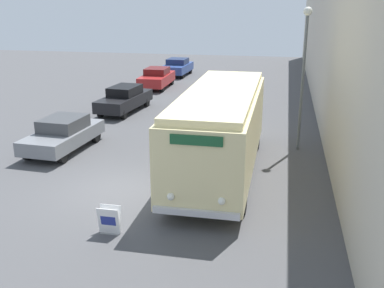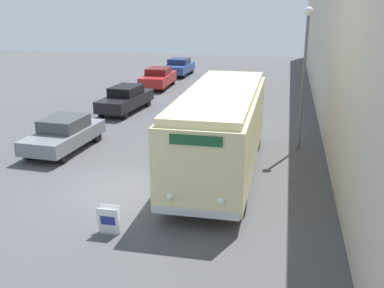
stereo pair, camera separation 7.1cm
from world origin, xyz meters
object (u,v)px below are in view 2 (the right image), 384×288
at_px(sign_board, 109,220).
at_px(parked_car_far, 158,78).
at_px(vintage_bus, 221,127).
at_px(streetlamp, 305,59).
at_px(parked_car_mid, 126,99).
at_px(parked_car_distant, 179,67).
at_px(parked_car_near, 64,134).

xyz_separation_m(sign_board, parked_car_far, (-4.75, 21.60, 0.36)).
xyz_separation_m(vintage_bus, streetlamp, (3.01, 3.51, 2.16)).
bearing_deg(vintage_bus, parked_car_mid, 128.64).
height_order(streetlamp, parked_car_distant, streetlamp).
distance_m(parked_car_far, parked_car_distant, 5.88).
xyz_separation_m(vintage_bus, sign_board, (-2.38, -5.31, -1.41)).
bearing_deg(streetlamp, vintage_bus, -130.57).
relative_size(streetlamp, parked_car_far, 1.39).
bearing_deg(parked_car_near, sign_board, -50.75).
bearing_deg(streetlamp, sign_board, -121.42).
bearing_deg(sign_board, parked_car_far, 102.41).
relative_size(vintage_bus, parked_car_near, 2.12).
height_order(streetlamp, parked_car_mid, streetlamp).
xyz_separation_m(parked_car_near, parked_car_far, (-0.01, 14.98, 0.01)).
height_order(vintage_bus, parked_car_far, vintage_bus).
bearing_deg(vintage_bus, streetlamp, 49.43).
bearing_deg(sign_board, parked_car_distant, 99.44).
xyz_separation_m(sign_board, parked_car_mid, (-4.56, 13.99, 0.37)).
relative_size(vintage_bus, streetlamp, 1.55).
bearing_deg(parked_car_far, parked_car_distant, 87.51).
xyz_separation_m(parked_car_near, parked_car_mid, (0.17, 7.38, 0.02)).
relative_size(vintage_bus, parked_car_mid, 1.97).
bearing_deg(streetlamp, parked_car_near, -167.72).
height_order(sign_board, parked_car_far, parked_car_far).
relative_size(parked_car_mid, parked_car_far, 1.10).
xyz_separation_m(parked_car_far, parked_car_distant, (0.19, 5.87, -0.00)).
xyz_separation_m(streetlamp, parked_car_distant, (-9.95, 18.65, -3.22)).
distance_m(vintage_bus, parked_car_near, 7.31).
xyz_separation_m(streetlamp, parked_car_far, (-10.14, 12.78, -3.22)).
relative_size(streetlamp, parked_car_mid, 1.27).
distance_m(parked_car_near, parked_car_far, 14.98).
relative_size(parked_car_near, parked_car_distant, 1.07).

